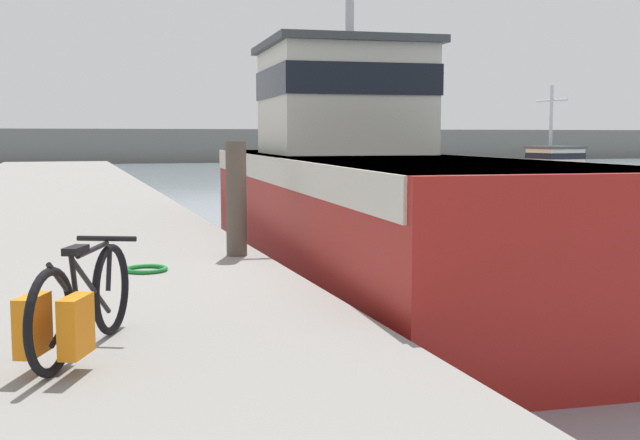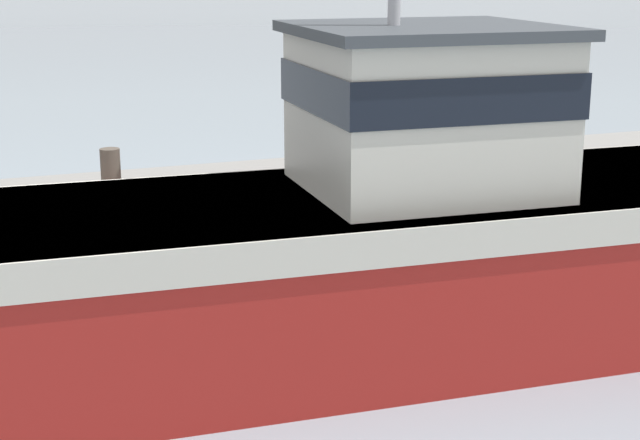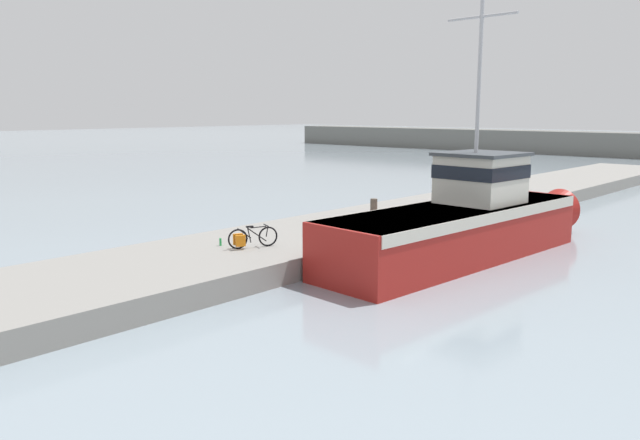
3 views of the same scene
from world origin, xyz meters
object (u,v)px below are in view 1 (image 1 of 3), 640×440
at_px(mooring_post, 236,199).
at_px(bicycle_touring, 75,308).
at_px(boat_orange_near, 546,173).
at_px(fishing_boat_main, 356,190).

bearing_deg(mooring_post, bicycle_touring, -114.86).
bearing_deg(boat_orange_near, bicycle_touring, -45.05).
distance_m(bicycle_touring, mooring_post, 4.69).
distance_m(fishing_boat_main, bicycle_touring, 7.93).
bearing_deg(fishing_boat_main, boat_orange_near, 52.92).
height_order(fishing_boat_main, boat_orange_near, fishing_boat_main).
relative_size(boat_orange_near, mooring_post, 5.11).
bearing_deg(boat_orange_near, mooring_post, -47.52).
bearing_deg(boat_orange_near, fishing_boat_main, -46.83).
xyz_separation_m(fishing_boat_main, boat_orange_near, (15.00, 17.44, -0.69)).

